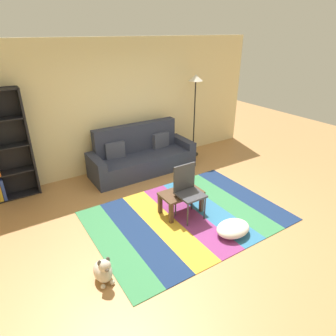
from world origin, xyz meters
TOP-DOWN VIEW (x-y plane):
  - ground_plane at (0.00, 0.00)m, footprint 14.00×14.00m
  - back_wall at (0.00, 2.55)m, footprint 6.80×0.10m
  - rug at (-0.02, 0.06)m, footprint 3.08×2.21m
  - couch at (0.18, 2.02)m, footprint 2.26×0.80m
  - coffee_table at (-0.03, 0.22)m, footprint 0.69×0.42m
  - pouf at (0.29, -0.70)m, footprint 0.55×0.41m
  - dog at (-1.69, -0.51)m, footprint 0.22×0.35m
  - standing_lamp at (1.68, 2.14)m, footprint 0.32×0.32m
  - tv_remote at (0.08, 0.22)m, footprint 0.13×0.14m
  - folding_chair at (0.00, 0.09)m, footprint 0.40×0.40m

SIDE VIEW (x-z plane):
  - ground_plane at x=0.00m, z-range 0.00..0.00m
  - rug at x=-0.02m, z-range 0.00..0.01m
  - pouf at x=0.29m, z-range 0.01..0.21m
  - dog at x=-1.69m, z-range -0.04..0.36m
  - coffee_table at x=-0.03m, z-range 0.12..0.50m
  - couch at x=0.18m, z-range -0.16..0.84m
  - tv_remote at x=0.08m, z-range 0.39..0.41m
  - folding_chair at x=0.00m, z-range 0.08..0.98m
  - back_wall at x=0.00m, z-range 0.00..2.70m
  - standing_lamp at x=1.68m, z-range 0.64..2.56m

